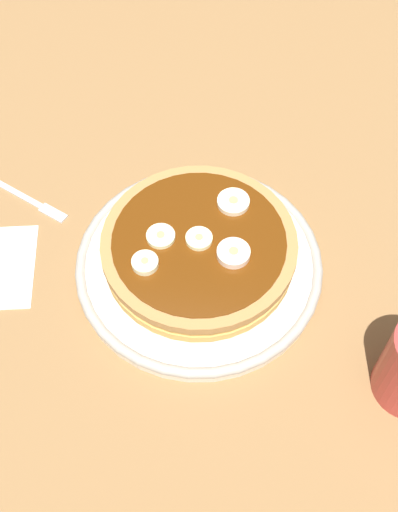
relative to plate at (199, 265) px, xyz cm
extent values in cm
cube|color=olive|center=(0.00, 0.00, -2.59)|extent=(140.00, 140.00, 3.00)
cylinder|color=silver|center=(0.00, 0.00, -0.25)|extent=(26.86, 26.86, 1.69)
torus|color=#A19E96|center=(0.00, 0.00, 0.34)|extent=(27.23, 27.23, 1.18)
cylinder|color=#BC7D38|center=(0.49, -0.47, 1.11)|extent=(19.31, 19.31, 1.02)
cylinder|color=tan|center=(0.01, 0.44, 2.13)|extent=(20.54, 20.54, 1.02)
cylinder|color=#AF8342|center=(-0.37, 0.27, 3.15)|extent=(20.15, 20.15, 1.02)
cylinder|color=#AC7C45|center=(0.13, -0.41, 4.17)|extent=(20.83, 20.83, 1.02)
cylinder|color=#592B0A|center=(0.00, 0.00, 4.76)|extent=(18.43, 18.43, 0.16)
cylinder|color=#F4F3B5|center=(-0.10, 0.28, 5.03)|extent=(2.84, 2.84, 0.70)
cylinder|color=tan|center=(-0.10, 0.28, 5.42)|extent=(0.79, 0.79, 0.08)
cylinder|color=#F6E6BD|center=(3.31, 5.10, 5.06)|extent=(3.52, 3.52, 0.76)
cylinder|color=tan|center=(3.31, 5.10, 5.49)|extent=(0.99, 0.99, 0.08)
cylinder|color=#F0F2B4|center=(-4.02, 0.46, 5.02)|extent=(3.04, 3.04, 0.67)
cylinder|color=tan|center=(-4.02, 0.46, 5.39)|extent=(0.85, 0.85, 0.08)
cylinder|color=#FEE1C4|center=(3.67, -1.62, 5.17)|extent=(3.47, 3.47, 0.99)
cylinder|color=tan|center=(3.67, -1.62, 5.71)|extent=(0.97, 0.97, 0.08)
cylinder|color=#F5F4BE|center=(-5.22, -3.49, 5.14)|extent=(2.76, 2.76, 0.91)
cylinder|color=tan|center=(-5.22, -3.49, 5.63)|extent=(0.77, 0.77, 0.08)
cube|color=silver|center=(-23.62, 9.50, -0.84)|extent=(8.73, 5.05, 0.50)
cube|color=silver|center=(-17.87, 6.47, -0.84)|extent=(3.68, 2.75, 0.50)
camera|label=1|loc=(3.17, -39.23, 61.87)|focal=46.55mm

